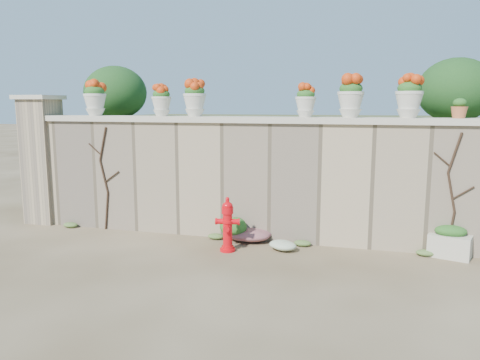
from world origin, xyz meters
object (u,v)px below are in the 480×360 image
(fire_hydrant, at_px, (228,224))
(terracotta_pot, at_px, (459,109))
(urn_pot_0, at_px, (95,98))
(planter_box, at_px, (450,242))

(fire_hydrant, relative_size, terracotta_pot, 3.01)
(urn_pot_0, bearing_deg, terracotta_pot, -0.00)
(fire_hydrant, relative_size, planter_box, 1.29)
(fire_hydrant, xyz_separation_m, urn_pot_0, (-2.82, 0.88, 1.98))
(planter_box, height_order, urn_pot_0, urn_pot_0)
(fire_hydrant, xyz_separation_m, terracotta_pot, (3.39, 0.88, 1.80))
(planter_box, bearing_deg, terracotta_pot, 100.09)
(fire_hydrant, xyz_separation_m, planter_box, (3.35, 0.63, -0.21))
(terracotta_pot, bearing_deg, fire_hydrant, -165.47)
(planter_box, bearing_deg, urn_pot_0, -164.76)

